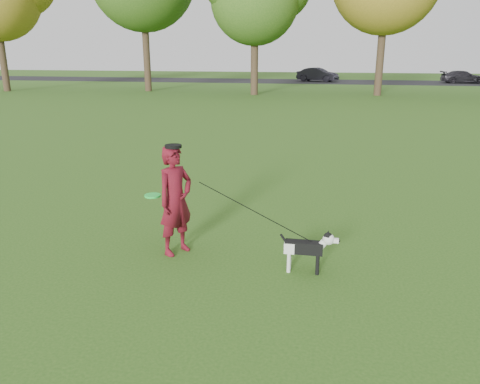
% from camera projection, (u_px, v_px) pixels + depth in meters
% --- Properties ---
extents(ground, '(120.00, 120.00, 0.00)m').
position_uv_depth(ground, '(251.00, 265.00, 6.40)').
color(ground, '#285116').
rests_on(ground, ground).
extents(road, '(120.00, 7.00, 0.02)m').
position_uv_depth(road, '(320.00, 82.00, 44.01)').
color(road, black).
rests_on(road, ground).
extents(man, '(0.62, 0.69, 1.58)m').
position_uv_depth(man, '(176.00, 200.00, 6.59)').
color(man, '#530B1D').
rests_on(man, ground).
extents(dog, '(0.78, 0.16, 0.59)m').
position_uv_depth(dog, '(308.00, 247.00, 6.10)').
color(dog, black).
rests_on(dog, ground).
extents(car_mid, '(4.03, 2.53, 1.26)m').
position_uv_depth(car_mid, '(318.00, 75.00, 43.88)').
color(car_mid, black).
rests_on(car_mid, road).
extents(car_right, '(3.83, 1.80, 1.08)m').
position_uv_depth(car_right, '(463.00, 77.00, 41.63)').
color(car_right, '#232127').
rests_on(car_right, road).
extents(man_held_items, '(2.43, 0.41, 1.19)m').
position_uv_depth(man_held_items, '(256.00, 212.00, 6.23)').
color(man_held_items, '#1CE341').
rests_on(man_held_items, ground).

